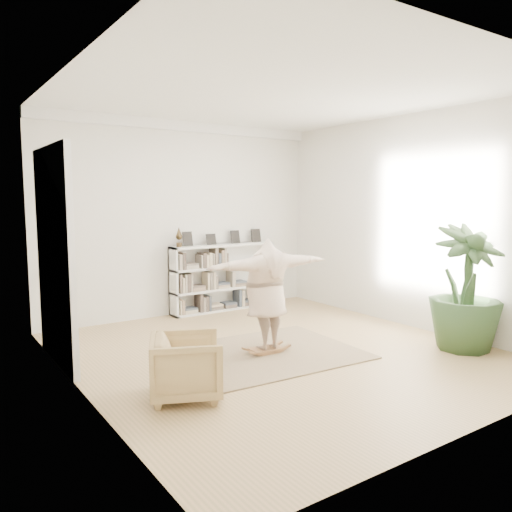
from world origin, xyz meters
The scene contains 9 objects.
floor centered at (0.00, 0.00, 0.00)m, with size 6.00×6.00×0.00m, color #A58955.
room_shell centered at (0.00, 2.94, 3.51)m, with size 6.00×6.00×6.00m.
doors centered at (-2.70, 1.30, 1.40)m, with size 0.09×1.78×2.92m.
bookshelf centered at (0.74, 2.82, 0.64)m, with size 2.20×0.35×1.64m.
armchair centered at (-1.83, -0.74, 0.35)m, with size 0.75×0.77×0.70m, color tan.
rug centered at (-0.20, 0.03, 0.01)m, with size 2.50×2.00×0.02m, color tan.
rocker_board centered at (-0.20, 0.03, 0.06)m, with size 0.48×0.30×0.10m.
person centered at (-0.20, 0.03, 0.90)m, with size 1.91×0.52×1.55m, color beige.
houseplant centered at (2.30, -1.40, 0.91)m, with size 1.02×1.02×1.82m, color #2D4A25.
Camera 1 is at (-4.19, -5.55, 2.19)m, focal length 35.00 mm.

